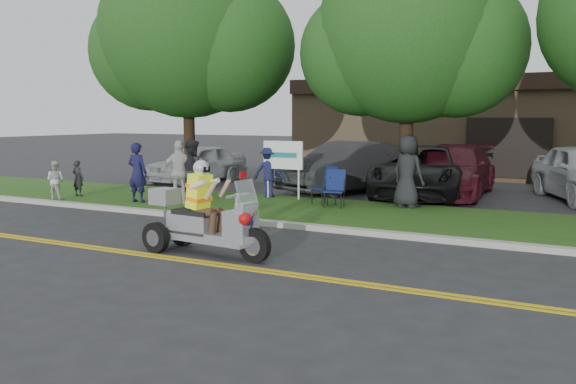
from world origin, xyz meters
The scene contains 23 objects.
ground centered at (0.00, 0.00, 0.00)m, with size 120.00×120.00×0.00m, color #28282B.
centerline_near centered at (0.00, -0.58, 0.01)m, with size 60.00×0.10×0.01m, color gold.
centerline_far centered at (0.00, -0.42, 0.01)m, with size 60.00×0.10×0.01m, color gold.
curb centered at (0.00, 3.05, 0.06)m, with size 60.00×0.25×0.12m, color #A8A89E.
grass_verge centered at (0.00, 5.20, 0.06)m, with size 60.00×4.00×0.10m, color #244C14.
commercial_building centered at (2.00, 18.98, 2.01)m, with size 18.00×8.20×4.00m.
tree_left centered at (-6.44, 7.03, 4.85)m, with size 6.62×5.40×7.78m.
tree_mid centered at (0.55, 7.23, 4.43)m, with size 5.88×4.80×7.05m.
business_sign centered at (-2.90, 6.60, 1.26)m, with size 1.25×0.06×1.75m.
trike_scooter centered at (-0.95, 0.02, 0.59)m, with size 2.58×0.90×1.68m.
lawn_chair_a centered at (-1.29, 6.11, 0.68)m, with size 0.74×0.75×1.02m.
lawn_chair_b centered at (-0.93, 5.79, 0.65)m, with size 0.61×0.62×0.96m.
spectator_adult_left centered at (-6.05, 4.04, 0.92)m, with size 0.60×0.39×1.64m, color #141439.
spectator_adult_mid centered at (-4.57, 4.55, 0.97)m, with size 0.84×0.66×1.73m, color #232326.
spectator_adult_right centered at (-4.78, 4.29, 0.96)m, with size 1.00×0.42×1.71m, color silver.
spectator_chair_a centered at (-3.41, 6.68, 0.84)m, with size 0.96×0.55×1.48m, color #171A42.
spectator_chair_b centered at (0.75, 6.61, 1.04)m, with size 0.91×0.59×1.87m, color black.
child_left centered at (-8.50, 4.22, 0.63)m, with size 0.39×0.25×1.06m, color black.
child_right centered at (-8.50, 3.40, 0.65)m, with size 0.53×0.42×1.10m, color beige.
parked_car_far_left centered at (-8.31, 9.83, 0.71)m, with size 1.67×4.14×1.41m, color #AFB2B6.
parked_car_left centered at (-2.18, 9.64, 0.82)m, with size 1.73×4.96×1.63m, color #29292B.
parked_car_mid centered at (0.36, 9.56, 0.78)m, with size 2.57×5.58×1.55m, color black.
parked_car_right centered at (1.05, 10.22, 0.77)m, with size 2.17×5.33×1.55m, color #420F19.
Camera 1 is at (5.34, -8.66, 2.43)m, focal length 38.00 mm.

